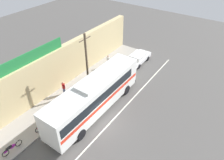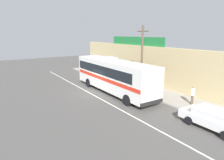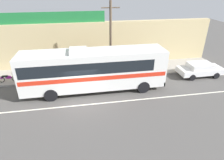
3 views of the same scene
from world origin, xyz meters
name	(u,v)px [view 2 (image 2 of 3)]	position (x,y,z in m)	size (l,w,h in m)	color
ground_plane	(97,92)	(0.00, 0.00, 0.00)	(70.00, 70.00, 0.00)	#4F4C49
sidewalk_slab	(133,85)	(0.00, 5.20, 0.07)	(30.00, 3.60, 0.14)	gray
storefront_facade	(147,65)	(0.00, 7.35, 2.40)	(30.00, 0.70, 4.80)	tan
storefront_billboard	(135,41)	(-2.31, 7.35, 5.35)	(10.32, 0.12, 1.10)	#1E7538
road_center_stripe	(90,93)	(0.00, -0.80, 0.00)	(30.00, 0.14, 0.01)	silver
intercity_bus	(113,74)	(1.01, 1.46, 2.07)	(11.96, 2.66, 3.78)	silver
parked_car	(213,118)	(11.79, 2.49, 0.74)	(4.40, 1.92, 1.37)	silver
utility_pole	(142,58)	(2.92, 3.86, 3.78)	(1.60, 0.22, 7.02)	brown
motorcycle_black	(91,70)	(-9.27, 4.11, 0.57)	(1.92, 0.56, 0.94)	black
motorcycle_red	(109,77)	(-3.63, 3.88, 0.57)	(1.91, 0.56, 0.94)	black
motorcycle_blue	(98,73)	(-6.81, 4.03, 0.57)	(1.85, 0.56, 0.94)	black
pedestrian_far_left	(142,78)	(0.97, 5.79, 1.13)	(0.30, 0.48, 1.69)	navy
pedestrian_by_curb	(193,94)	(8.37, 5.09, 1.15)	(0.30, 0.48, 1.72)	brown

